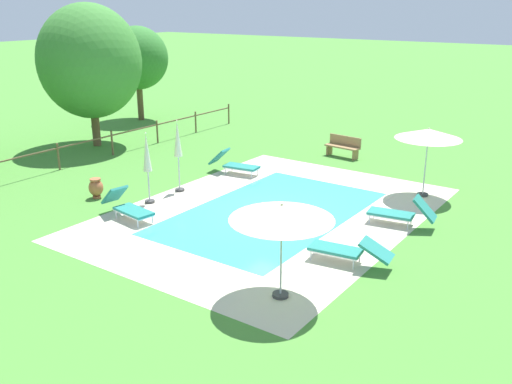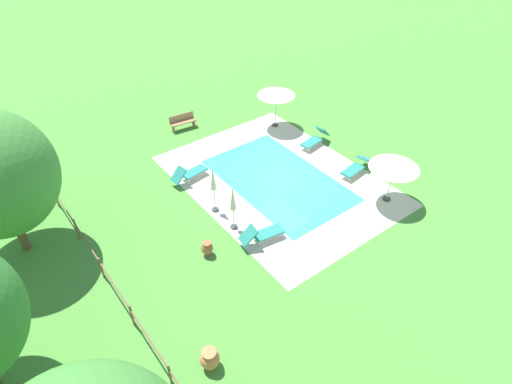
{
  "view_description": "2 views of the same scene",
  "coord_description": "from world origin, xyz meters",
  "px_view_note": "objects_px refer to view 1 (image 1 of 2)",
  "views": [
    {
      "loc": [
        -13.6,
        -8.96,
        6.14
      ],
      "look_at": [
        -0.1,
        0.5,
        0.6
      ],
      "focal_mm": 39.71,
      "sensor_mm": 36.0,
      "label": 1
    },
    {
      "loc": [
        -13.25,
        11.45,
        13.11
      ],
      "look_at": [
        -1.25,
        2.33,
        1.15
      ],
      "focal_mm": 31.0,
      "sensor_mm": 36.0,
      "label": 2
    }
  ],
  "objects_px": {
    "sun_lounger_north_mid": "(401,213)",
    "patio_umbrella_closed_row_west": "(147,157)",
    "patio_umbrella_open_by_bench": "(282,213)",
    "wooden_bench_lawn_side": "(343,146)",
    "patio_umbrella_open_foreground": "(429,134)",
    "tree_far_west": "(90,62)",
    "sun_lounger_north_end": "(347,250)",
    "sun_lounger_north_far": "(235,164)",
    "sun_lounger_north_near_steps": "(128,207)",
    "tree_centre": "(137,58)",
    "patio_umbrella_closed_row_mid_west": "(178,144)",
    "terracotta_urn_near_fence": "(96,188)"
  },
  "relations": [
    {
      "from": "sun_lounger_north_mid",
      "to": "patio_umbrella_closed_row_west",
      "type": "distance_m",
      "value": 7.92
    },
    {
      "from": "patio_umbrella_open_foreground",
      "to": "patio_umbrella_open_by_bench",
      "type": "xyz_separation_m",
      "value": [
        -8.48,
        0.2,
        -0.13
      ]
    },
    {
      "from": "patio_umbrella_open_foreground",
      "to": "sun_lounger_north_far",
      "type": "bearing_deg",
      "value": 103.09
    },
    {
      "from": "sun_lounger_north_near_steps",
      "to": "tree_far_west",
      "type": "height_order",
      "value": "tree_far_west"
    },
    {
      "from": "sun_lounger_north_near_steps",
      "to": "patio_umbrella_open_foreground",
      "type": "distance_m",
      "value": 9.76
    },
    {
      "from": "sun_lounger_north_mid",
      "to": "sun_lounger_north_end",
      "type": "relative_size",
      "value": 0.93
    },
    {
      "from": "sun_lounger_north_end",
      "to": "patio_umbrella_closed_row_mid_west",
      "type": "distance_m",
      "value": 7.57
    },
    {
      "from": "sun_lounger_north_near_steps",
      "to": "sun_lounger_north_far",
      "type": "xyz_separation_m",
      "value": [
        5.55,
        0.21,
        0.0
      ]
    },
    {
      "from": "patio_umbrella_open_foreground",
      "to": "patio_umbrella_open_by_bench",
      "type": "bearing_deg",
      "value": 178.64
    },
    {
      "from": "wooden_bench_lawn_side",
      "to": "sun_lounger_north_far",
      "type": "bearing_deg",
      "value": 154.12
    },
    {
      "from": "patio_umbrella_closed_row_mid_west",
      "to": "tree_centre",
      "type": "height_order",
      "value": "tree_centre"
    },
    {
      "from": "tree_centre",
      "to": "patio_umbrella_open_by_bench",
      "type": "bearing_deg",
      "value": -125.84
    },
    {
      "from": "sun_lounger_north_far",
      "to": "patio_umbrella_closed_row_west",
      "type": "height_order",
      "value": "patio_umbrella_closed_row_west"
    },
    {
      "from": "sun_lounger_north_mid",
      "to": "sun_lounger_north_far",
      "type": "height_order",
      "value": "sun_lounger_north_mid"
    },
    {
      "from": "tree_centre",
      "to": "patio_umbrella_closed_row_mid_west",
      "type": "bearing_deg",
      "value": -128.35
    },
    {
      "from": "sun_lounger_north_mid",
      "to": "wooden_bench_lawn_side",
      "type": "xyz_separation_m",
      "value": [
        5.96,
        4.83,
        0.08
      ]
    },
    {
      "from": "wooden_bench_lawn_side",
      "to": "tree_far_west",
      "type": "xyz_separation_m",
      "value": [
        -4.57,
        9.99,
        3.24
      ]
    },
    {
      "from": "sun_lounger_north_mid",
      "to": "patio_umbrella_closed_row_west",
      "type": "bearing_deg",
      "value": 110.7
    },
    {
      "from": "patio_umbrella_closed_row_mid_west",
      "to": "sun_lounger_north_end",
      "type": "bearing_deg",
      "value": -104.35
    },
    {
      "from": "sun_lounger_north_far",
      "to": "terracotta_urn_near_fence",
      "type": "distance_m",
      "value": 5.27
    },
    {
      "from": "patio_umbrella_closed_row_mid_west",
      "to": "tree_centre",
      "type": "relative_size",
      "value": 0.5
    },
    {
      "from": "sun_lounger_north_near_steps",
      "to": "tree_centre",
      "type": "bearing_deg",
      "value": 44.52
    },
    {
      "from": "sun_lounger_north_near_steps",
      "to": "sun_lounger_north_far",
      "type": "height_order",
      "value": "sun_lounger_north_far"
    },
    {
      "from": "sun_lounger_north_far",
      "to": "patio_umbrella_open_by_bench",
      "type": "relative_size",
      "value": 0.89
    },
    {
      "from": "sun_lounger_north_far",
      "to": "tree_centre",
      "type": "relative_size",
      "value": 0.4
    },
    {
      "from": "patio_umbrella_open_foreground",
      "to": "patio_umbrella_closed_row_mid_west",
      "type": "xyz_separation_m",
      "value": [
        -4.28,
        6.99,
        -0.44
      ]
    },
    {
      "from": "patio_umbrella_open_foreground",
      "to": "tree_far_west",
      "type": "bearing_deg",
      "value": 96.19
    },
    {
      "from": "patio_umbrella_closed_row_west",
      "to": "sun_lounger_north_end",
      "type": "bearing_deg",
      "value": -93.17
    },
    {
      "from": "patio_umbrella_closed_row_west",
      "to": "tree_centre",
      "type": "distance_m",
      "value": 14.03
    },
    {
      "from": "sun_lounger_north_near_steps",
      "to": "tree_centre",
      "type": "relative_size",
      "value": 0.4
    },
    {
      "from": "patio_umbrella_open_by_bench",
      "to": "wooden_bench_lawn_side",
      "type": "xyz_separation_m",
      "value": [
        11.49,
        4.27,
        -1.5
      ]
    },
    {
      "from": "sun_lounger_north_far",
      "to": "wooden_bench_lawn_side",
      "type": "distance_m",
      "value": 5.07
    },
    {
      "from": "tree_far_west",
      "to": "sun_lounger_north_end",
      "type": "bearing_deg",
      "value": -107.25
    },
    {
      "from": "sun_lounger_north_near_steps",
      "to": "patio_umbrella_open_foreground",
      "type": "height_order",
      "value": "patio_umbrella_open_foreground"
    },
    {
      "from": "patio_umbrella_open_by_bench",
      "to": "patio_umbrella_closed_row_mid_west",
      "type": "height_order",
      "value": "patio_umbrella_closed_row_mid_west"
    },
    {
      "from": "sun_lounger_north_near_steps",
      "to": "tree_far_west",
      "type": "relative_size",
      "value": 0.33
    },
    {
      "from": "patio_umbrella_closed_row_west",
      "to": "wooden_bench_lawn_side",
      "type": "relative_size",
      "value": 1.51
    },
    {
      "from": "sun_lounger_north_mid",
      "to": "terracotta_urn_near_fence",
      "type": "relative_size",
      "value": 2.97
    },
    {
      "from": "patio_umbrella_closed_row_west",
      "to": "patio_umbrella_open_foreground",
      "type": "bearing_deg",
      "value": -50.59
    },
    {
      "from": "patio_umbrella_open_by_bench",
      "to": "tree_far_west",
      "type": "height_order",
      "value": "tree_far_west"
    },
    {
      "from": "terracotta_urn_near_fence",
      "to": "tree_far_west",
      "type": "relative_size",
      "value": 0.11
    },
    {
      "from": "terracotta_urn_near_fence",
      "to": "patio_umbrella_closed_row_west",
      "type": "bearing_deg",
      "value": -69.24
    },
    {
      "from": "patio_umbrella_closed_row_west",
      "to": "tree_centre",
      "type": "height_order",
      "value": "tree_centre"
    },
    {
      "from": "patio_umbrella_open_foreground",
      "to": "tree_centre",
      "type": "bearing_deg",
      "value": 77.63
    },
    {
      "from": "patio_umbrella_open_by_bench",
      "to": "terracotta_urn_near_fence",
      "type": "height_order",
      "value": "patio_umbrella_open_by_bench"
    },
    {
      "from": "sun_lounger_north_mid",
      "to": "sun_lounger_north_end",
      "type": "bearing_deg",
      "value": 177.67
    },
    {
      "from": "patio_umbrella_open_by_bench",
      "to": "patio_umbrella_closed_row_west",
      "type": "relative_size",
      "value": 0.97
    },
    {
      "from": "sun_lounger_north_far",
      "to": "patio_umbrella_open_foreground",
      "type": "distance_m",
      "value": 7.07
    },
    {
      "from": "patio_umbrella_open_foreground",
      "to": "terracotta_urn_near_fence",
      "type": "xyz_separation_m",
      "value": [
        -6.4,
        8.74,
        -1.73
      ]
    },
    {
      "from": "patio_umbrella_closed_row_mid_west",
      "to": "tree_centre",
      "type": "distance_m",
      "value": 13.06
    }
  ]
}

